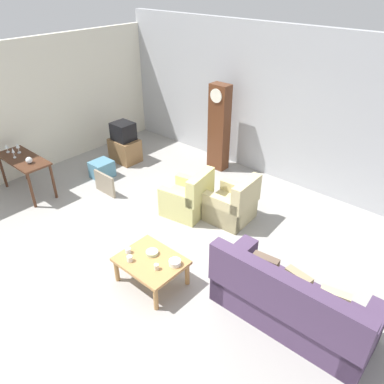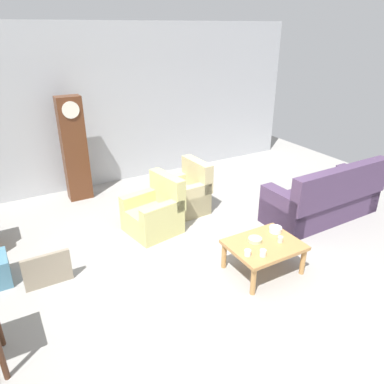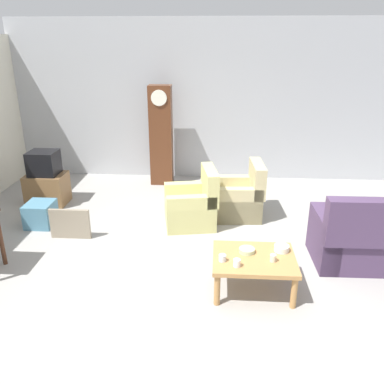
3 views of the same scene
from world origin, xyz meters
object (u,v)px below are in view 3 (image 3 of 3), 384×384
object	(u,v)px
bowl_white_stacked	(281,248)
cup_blue_rimmed	(222,258)
bowl_shallow_green	(247,250)
cup_cream_tall	(273,258)
tv_stand_cabinet	(47,189)
armchair_olive_far	(240,199)
coffee_table_wood	(254,262)
armchair_olive_near	(193,206)
framed_picture_leaning	(70,224)
grandfather_clock	(161,136)
tv_crt	(44,163)
storage_box_blue	(41,214)
cup_white_porcelain	(237,263)

from	to	relation	value
bowl_white_stacked	cup_blue_rimmed	bearing A→B (deg)	-158.75
bowl_shallow_green	cup_cream_tall	bearing A→B (deg)	-32.71
tv_stand_cabinet	cup_cream_tall	size ratio (longest dim) A/B	8.03
armchair_olive_far	bowl_shallow_green	bearing A→B (deg)	-90.40
cup_cream_tall	bowl_white_stacked	world-z (taller)	cup_cream_tall
coffee_table_wood	armchair_olive_near	bearing A→B (deg)	115.50
tv_stand_cabinet	framed_picture_leaning	world-z (taller)	tv_stand_cabinet
grandfather_clock	bowl_shallow_green	world-z (taller)	grandfather_clock
tv_stand_cabinet	bowl_shallow_green	xyz separation A→B (m)	(3.42, -2.32, 0.19)
tv_crt	bowl_shallow_green	bearing A→B (deg)	-34.20
tv_stand_cabinet	cup_cream_tall	distance (m)	4.47
armchair_olive_far	bowl_shallow_green	size ratio (longest dim) A/B	4.92
tv_stand_cabinet	cup_cream_tall	world-z (taller)	tv_stand_cabinet
framed_picture_leaning	storage_box_blue	xyz separation A→B (m)	(-0.63, 0.40, -0.04)
armchair_olive_far	coffee_table_wood	xyz separation A→B (m)	(0.07, -2.12, 0.07)
coffee_table_wood	tv_stand_cabinet	xyz separation A→B (m)	(-3.50, 2.42, -0.10)
armchair_olive_far	cup_blue_rimmed	bearing A→B (deg)	-97.79
coffee_table_wood	bowl_shallow_green	xyz separation A→B (m)	(-0.08, 0.10, 0.09)
tv_stand_cabinet	tv_crt	size ratio (longest dim) A/B	1.42
armchair_olive_far	cup_blue_rimmed	size ratio (longest dim) A/B	10.92
armchair_olive_far	bowl_white_stacked	bearing A→B (deg)	-78.47
tv_stand_cabinet	framed_picture_leaning	xyz separation A→B (m)	(0.87, -1.29, -0.05)
cup_white_porcelain	cup_blue_rimmed	xyz separation A→B (m)	(-0.16, 0.11, -0.01)
framed_picture_leaning	cup_white_porcelain	bearing A→B (deg)	-29.31
grandfather_clock	bowl_shallow_green	distance (m)	3.88
armchair_olive_far	tv_crt	world-z (taller)	tv_crt
framed_picture_leaning	armchair_olive_far	bearing A→B (deg)	21.09
armchair_olive_far	tv_stand_cabinet	size ratio (longest dim) A/B	1.35
bowl_white_stacked	framed_picture_leaning	bearing A→B (deg)	161.78
tv_crt	bowl_shallow_green	size ratio (longest dim) A/B	2.57
tv_crt	storage_box_blue	bearing A→B (deg)	-74.52
armchair_olive_near	coffee_table_wood	size ratio (longest dim) A/B	0.96
framed_picture_leaning	cup_blue_rimmed	distance (m)	2.59
cup_blue_rimmed	cup_white_porcelain	bearing A→B (deg)	-33.52
storage_box_blue	bowl_shallow_green	world-z (taller)	bowl_shallow_green
cup_blue_rimmed	bowl_white_stacked	bearing A→B (deg)	21.25
tv_stand_cabinet	bowl_shallow_green	distance (m)	4.13
armchair_olive_near	cup_cream_tall	xyz separation A→B (m)	(1.03, -1.82, 0.17)
coffee_table_wood	storage_box_blue	xyz separation A→B (m)	(-3.25, 1.53, -0.18)
grandfather_clock	armchair_olive_far	bearing A→B (deg)	-44.95
bowl_shallow_green	storage_box_blue	bearing A→B (deg)	155.70
grandfather_clock	bowl_white_stacked	distance (m)	4.00
storage_box_blue	armchair_olive_near	bearing A→B (deg)	4.92
armchair_olive_near	cup_blue_rimmed	size ratio (longest dim) A/B	10.92
cup_white_porcelain	cup_blue_rimmed	size ratio (longest dim) A/B	1.05
coffee_table_wood	tv_crt	xyz separation A→B (m)	(-3.50, 2.42, 0.39)
cup_white_porcelain	bowl_white_stacked	distance (m)	0.66
tv_crt	storage_box_blue	xyz separation A→B (m)	(0.25, -0.89, -0.57)
bowl_shallow_green	framed_picture_leaning	bearing A→B (deg)	157.89
armchair_olive_near	grandfather_clock	distance (m)	2.15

